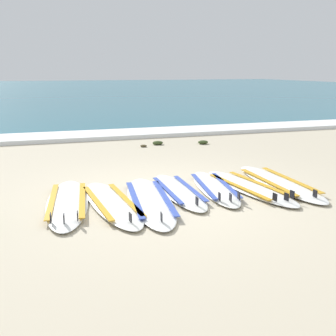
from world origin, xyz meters
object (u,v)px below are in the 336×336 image
(surfboard_1, at_px, (112,203))
(surfboard_4, at_px, (215,187))
(surfboard_5, at_px, (249,187))
(surfboard_6, at_px, (279,182))
(surfboard_0, at_px, (67,202))
(surfboard_3, at_px, (178,191))
(surfboard_2, at_px, (150,200))

(surfboard_1, height_order, surfboard_4, same)
(surfboard_5, xyz_separation_m, surfboard_6, (0.61, 0.09, -0.00))
(surfboard_0, height_order, surfboard_1, same)
(surfboard_0, relative_size, surfboard_3, 1.14)
(surfboard_0, relative_size, surfboard_4, 1.12)
(surfboard_3, relative_size, surfboard_5, 0.89)
(surfboard_2, distance_m, surfboard_5, 1.70)
(surfboard_2, xyz_separation_m, surfboard_3, (0.55, 0.31, 0.00))
(surfboard_2, relative_size, surfboard_5, 1.06)
(surfboard_1, relative_size, surfboard_4, 1.09)
(surfboard_6, bearing_deg, surfboard_5, -171.95)
(surfboard_4, bearing_deg, surfboard_5, -14.68)
(surfboard_1, height_order, surfboard_5, same)
(surfboard_2, bearing_deg, surfboard_3, 29.55)
(surfboard_5, height_order, surfboard_6, same)
(surfboard_0, height_order, surfboard_2, same)
(surfboard_5, relative_size, surfboard_6, 0.95)
(surfboard_2, height_order, surfboard_6, same)
(surfboard_4, bearing_deg, surfboard_2, -164.73)
(surfboard_0, distance_m, surfboard_1, 0.63)
(surfboard_4, distance_m, surfboard_6, 1.15)
(surfboard_0, height_order, surfboard_6, same)
(surfboard_1, distance_m, surfboard_4, 1.73)
(surfboard_0, bearing_deg, surfboard_6, -0.02)
(surfboard_3, height_order, surfboard_5, same)
(surfboard_1, relative_size, surfboard_5, 0.99)
(surfboard_4, height_order, surfboard_6, same)
(surfboard_3, bearing_deg, surfboard_2, -150.45)
(surfboard_1, distance_m, surfboard_3, 1.13)
(surfboard_6, bearing_deg, surfboard_0, 179.98)
(surfboard_2, relative_size, surfboard_4, 1.17)
(surfboard_0, relative_size, surfboard_2, 0.96)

